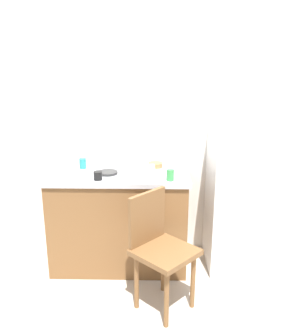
{
  "coord_description": "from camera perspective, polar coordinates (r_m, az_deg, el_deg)",
  "views": [
    {
      "loc": [
        -0.13,
        -2.36,
        1.84
      ],
      "look_at": [
        -0.19,
        0.6,
        0.93
      ],
      "focal_mm": 39.05,
      "sensor_mm": 36.0,
      "label": 1
    }
  ],
  "objects": [
    {
      "name": "cup_teal",
      "position": [
        3.3,
        -10.0,
        0.71
      ],
      "size": [
        0.06,
        0.06,
        0.09
      ],
      "primitive_type": "cylinder",
      "color": "teal",
      "rests_on": "countertop"
    },
    {
      "name": "cabinet_base",
      "position": [
        3.34,
        -4.31,
        -8.13
      ],
      "size": [
        1.18,
        0.6,
        0.84
      ],
      "primitive_type": "cube",
      "color": "brown",
      "rests_on": "ground_plane"
    },
    {
      "name": "hotplate",
      "position": [
        3.13,
        -6.14,
        -0.71
      ],
      "size": [
        0.17,
        0.17,
        0.02
      ],
      "primitive_type": "cylinder",
      "color": "#2D2D2D",
      "rests_on": "countertop"
    },
    {
      "name": "terracotta_bowl",
      "position": [
        3.29,
        1.31,
        0.5
      ],
      "size": [
        0.13,
        0.13,
        0.04
      ],
      "primitive_type": "cylinder",
      "color": "#C67042",
      "rests_on": "countertop"
    },
    {
      "name": "cup_black",
      "position": [
        2.97,
        -7.67,
        -1.18
      ],
      "size": [
        0.07,
        0.07,
        0.07
      ],
      "primitive_type": "cylinder",
      "color": "black",
      "rests_on": "countertop"
    },
    {
      "name": "faucet",
      "position": [
        3.39,
        -4.78,
        2.64
      ],
      "size": [
        0.02,
        0.02,
        0.24
      ],
      "primitive_type": "cylinder",
      "color": "#B7B7BC",
      "rests_on": "countertop"
    },
    {
      "name": "cup_green",
      "position": [
        2.93,
        3.65,
        -1.08
      ],
      "size": [
        0.06,
        0.06,
        0.09
      ],
      "primitive_type": "cylinder",
      "color": "green",
      "rests_on": "countertop"
    },
    {
      "name": "countertop",
      "position": [
        3.18,
        -4.49,
        -0.92
      ],
      "size": [
        1.22,
        0.64,
        0.04
      ],
      "primitive_type": "cube",
      "color": "#B7B7BC",
      "rests_on": "cabinet_base"
    },
    {
      "name": "dish_tray",
      "position": [
        3.13,
        -1.35,
        -0.33
      ],
      "size": [
        0.28,
        0.2,
        0.05
      ],
      "primitive_type": "cube",
      "color": "white",
      "rests_on": "countertop"
    },
    {
      "name": "back_wall",
      "position": [
        3.41,
        3.36,
        7.82
      ],
      "size": [
        4.8,
        0.1,
        2.59
      ],
      "primitive_type": "cube",
      "color": "white",
      "rests_on": "ground_plane"
    },
    {
      "name": "refrigerator",
      "position": [
        3.36,
        15.03,
        -4.92
      ],
      "size": [
        0.64,
        0.57,
        1.23
      ],
      "primitive_type": "cube",
      "color": "white",
      "rests_on": "ground_plane"
    },
    {
      "name": "chair",
      "position": [
        2.76,
        1.9,
        -12.04
      ],
      "size": [
        0.57,
        0.57,
        0.89
      ],
      "rotation": [
        0.0,
        0.0,
        0.82
      ],
      "color": "brown",
      "rests_on": "ground_plane"
    },
    {
      "name": "ground_plane",
      "position": [
        3.0,
        3.64,
        -20.89
      ],
      "size": [
        8.0,
        8.0,
        0.0
      ],
      "primitive_type": "plane",
      "color": "#BCB2A3"
    }
  ]
}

